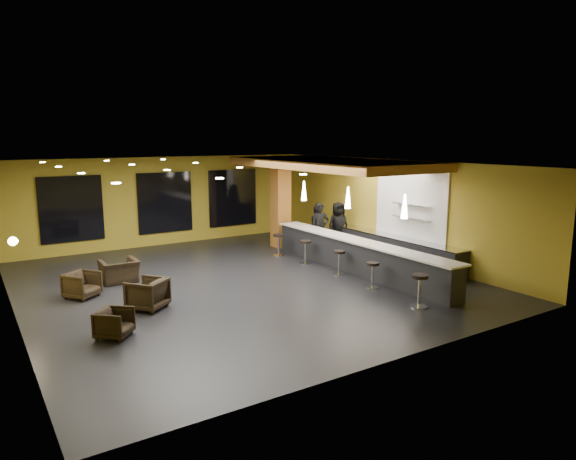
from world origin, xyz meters
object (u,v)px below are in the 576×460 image
pendant_0 (405,206)px  staff_c (338,226)px  bar_stool_0 (419,286)px  pendant_1 (348,198)px  pendant_2 (304,191)px  bar_stool_3 (305,249)px  column (281,203)px  staff_b (318,226)px  armchair_d (119,271)px  bar_stool_1 (373,272)px  prep_counter (391,249)px  bar_counter (357,257)px  armchair_b (147,294)px  armchair_a (114,323)px  bar_stool_4 (278,242)px  staff_a (320,228)px  bar_stool_2 (339,259)px  armchair_c (82,285)px

pendant_0 → staff_c: pendant_0 is taller
bar_stool_0 → pendant_1: bearing=76.9°
pendant_0 → pendant_2: bearing=90.0°
pendant_1 → bar_stool_3: bearing=120.8°
column → staff_b: (1.14, -0.95, -0.91)m
pendant_0 → bar_stool_3: 4.27m
armchair_d → bar_stool_1: bar_stool_1 is taller
armchair_d → prep_counter: bearing=164.9°
bar_counter → staff_b: size_ratio=4.77×
staff_b → armchair_b: size_ratio=1.94×
pendant_1 → armchair_b: size_ratio=0.81×
pendant_2 → bar_stool_1: 5.05m
pendant_2 → armchair_a: (-7.95, -4.37, -2.04)m
pendant_1 → bar_stool_4: (-0.93, 2.75, -1.83)m
staff_a → bar_stool_1: 4.75m
pendant_1 → staff_a: size_ratio=0.37×
armchair_a → bar_stool_2: size_ratio=0.89×
pendant_0 → bar_counter: bearing=90.0°
armchair_c → pendant_1: bearing=-46.6°
pendant_1 → pendant_2: bearing=90.0°
bar_stool_0 → armchair_c: bearing=142.0°
prep_counter → armchair_d: (-8.72, 2.40, -0.09)m
column → bar_stool_3: 3.17m
bar_counter → pendant_2: 3.52m
prep_counter → bar_stool_4: (-2.93, 2.75, 0.09)m
staff_c → pendant_2: bearing=-171.2°
armchair_a → bar_stool_1: bearing=-50.1°
pendant_2 → armchair_c: bearing=-172.3°
armchair_c → armchair_d: (1.24, 0.97, -0.01)m
pendant_2 → bar_stool_2: bearing=-103.0°
column → bar_stool_1: column is taller
column → armchair_d: 7.08m
pendant_0 → bar_stool_3: size_ratio=0.87×
staff_a → staff_b: size_ratio=1.12×
pendant_2 → bar_stool_2: size_ratio=0.90×
armchair_b → pendant_2: bearing=165.5°
prep_counter → bar_stool_3: (-2.76, 1.28, 0.09)m
staff_c → bar_stool_3: size_ratio=2.27×
pendant_0 → armchair_a: 8.24m
staff_c → armchair_d: bearing=-170.3°
armchair_a → pendant_0: bearing=-52.5°
pendant_1 → staff_c: 3.29m
armchair_b → bar_stool_4: 6.65m
pendant_0 → armchair_a: size_ratio=1.02×
armchair_d → armchair_a: bearing=74.2°
bar_counter → bar_stool_1: (-0.79, -1.63, -0.02)m
pendant_1 → staff_a: pendant_1 is taller
column → staff_b: 1.74m
staff_b → armchair_b: staff_b is taller
staff_a → armchair_c: bearing=-154.8°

